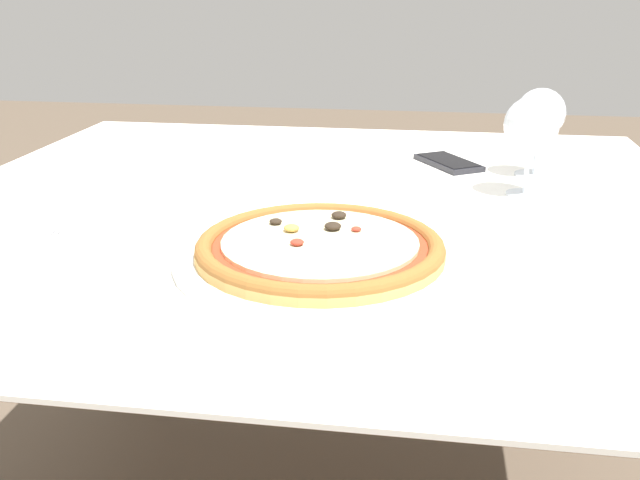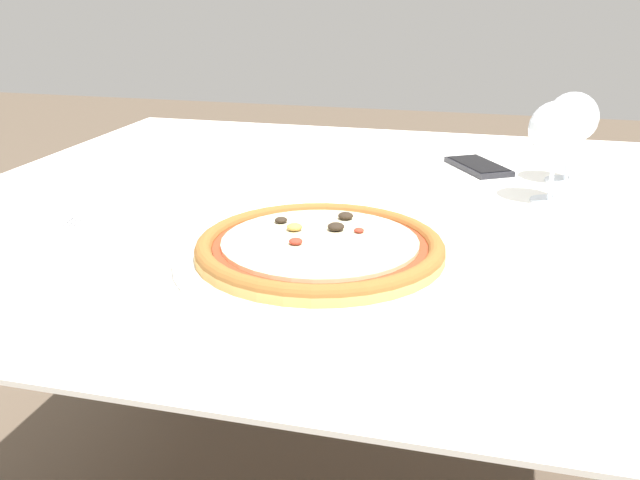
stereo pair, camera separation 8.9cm
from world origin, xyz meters
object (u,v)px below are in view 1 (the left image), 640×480
object	(u,v)px
wine_glass_far_right	(540,115)
pizza_plate	(320,250)
cell_phone	(448,162)
wine_glass_far_left	(531,126)
dining_table	(312,246)
fork	(44,245)

from	to	relation	value
wine_glass_far_right	pizza_plate	bearing A→B (deg)	-124.39
cell_phone	wine_glass_far_left	bearing A→B (deg)	-56.98
dining_table	wine_glass_far_right	bearing A→B (deg)	30.32
dining_table	fork	distance (m)	0.42
wine_glass_far_right	wine_glass_far_left	bearing A→B (deg)	-103.93
pizza_plate	fork	xyz separation A→B (m)	(-0.37, -0.00, -0.01)
dining_table	wine_glass_far_left	bearing A→B (deg)	14.52
dining_table	wine_glass_far_left	world-z (taller)	wine_glass_far_left
pizza_plate	cell_phone	bearing A→B (deg)	72.14
wine_glass_far_right	cell_phone	world-z (taller)	wine_glass_far_right
fork	cell_phone	bearing A→B (deg)	44.26
dining_table	cell_phone	world-z (taller)	cell_phone
dining_table	wine_glass_far_left	xyz separation A→B (m)	(0.34, 0.09, 0.19)
pizza_plate	dining_table	bearing A→B (deg)	101.35
cell_phone	wine_glass_far_right	bearing A→B (deg)	-19.95
fork	dining_table	bearing A→B (deg)	38.35
wine_glass_far_right	cell_phone	size ratio (longest dim) A/B	0.99
wine_glass_far_left	cell_phone	world-z (taller)	wine_glass_far_left
dining_table	cell_phone	bearing A→B (deg)	51.15
fork	wine_glass_far_left	bearing A→B (deg)	27.35
dining_table	wine_glass_far_left	distance (m)	0.40
wine_glass_far_right	cell_phone	distance (m)	0.19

